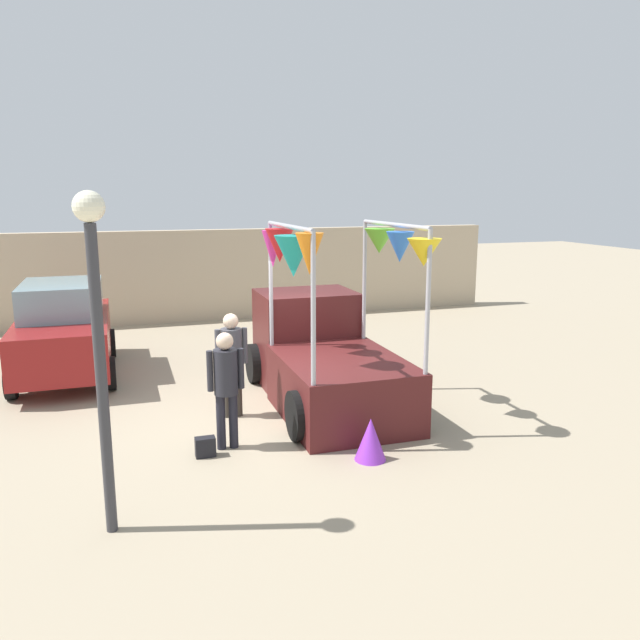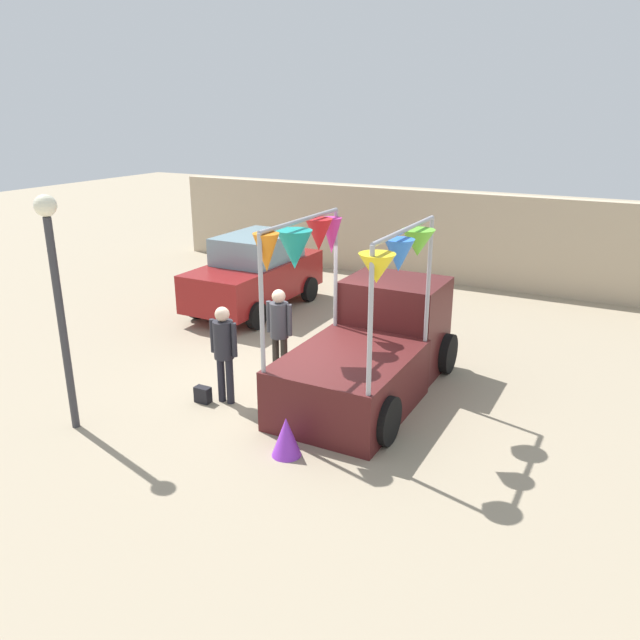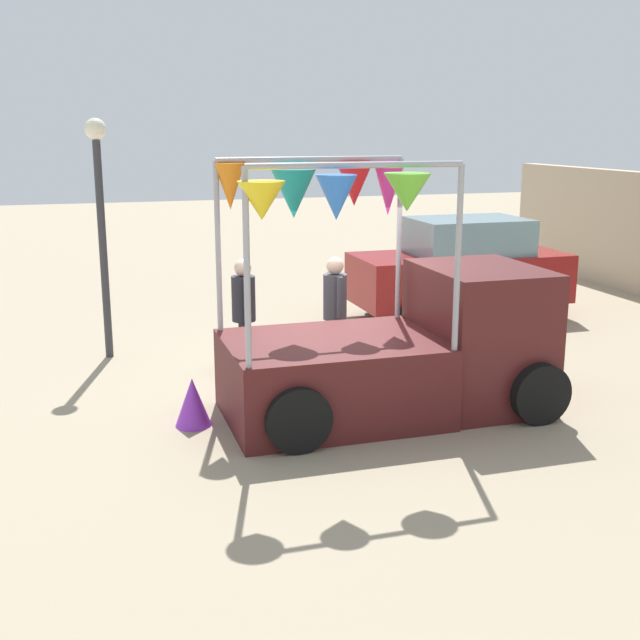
# 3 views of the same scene
# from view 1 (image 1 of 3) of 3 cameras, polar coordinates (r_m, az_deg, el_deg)

# --- Properties ---
(ground_plane) EXTENTS (60.00, 60.00, 0.00)m
(ground_plane) POSITION_cam_1_polar(r_m,az_deg,el_deg) (10.39, -4.67, -8.96)
(ground_plane) COLOR gray
(vendor_truck) EXTENTS (2.51, 4.11, 3.17)m
(vendor_truck) POSITION_cam_1_polar(r_m,az_deg,el_deg) (11.06, 0.17, -2.74)
(vendor_truck) COLOR #4C1919
(vendor_truck) RESTS_ON ground
(parked_car) EXTENTS (1.88, 4.00, 1.88)m
(parked_car) POSITION_cam_1_polar(r_m,az_deg,el_deg) (13.49, -22.35, -0.82)
(parked_car) COLOR maroon
(parked_car) RESTS_ON ground
(person_customer) EXTENTS (0.53, 0.34, 1.72)m
(person_customer) POSITION_cam_1_polar(r_m,az_deg,el_deg) (8.99, -8.61, -5.36)
(person_customer) COLOR black
(person_customer) RESTS_ON ground
(person_vendor) EXTENTS (0.53, 0.34, 1.73)m
(person_vendor) POSITION_cam_1_polar(r_m,az_deg,el_deg) (10.24, -8.09, -3.16)
(person_vendor) COLOR #2D2823
(person_vendor) RESTS_ON ground
(handbag) EXTENTS (0.28, 0.16, 0.28)m
(handbag) POSITION_cam_1_polar(r_m,az_deg,el_deg) (9.06, -10.44, -11.35)
(handbag) COLOR black
(handbag) RESTS_ON ground
(street_lamp) EXTENTS (0.32, 0.32, 3.66)m
(street_lamp) POSITION_cam_1_polar(r_m,az_deg,el_deg) (6.76, -19.75, 0.45)
(street_lamp) COLOR #333338
(street_lamp) RESTS_ON ground
(brick_boundary_wall) EXTENTS (18.00, 0.36, 2.60)m
(brick_boundary_wall) POSITION_cam_1_polar(r_m,az_deg,el_deg) (18.23, -10.99, 4.01)
(brick_boundary_wall) COLOR tan
(brick_boundary_wall) RESTS_ON ground
(folded_kite_bundle_violet) EXTENTS (0.54, 0.54, 0.60)m
(folded_kite_bundle_violet) POSITION_cam_1_polar(r_m,az_deg,el_deg) (8.78, 4.64, -10.81)
(folded_kite_bundle_violet) COLOR purple
(folded_kite_bundle_violet) RESTS_ON ground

